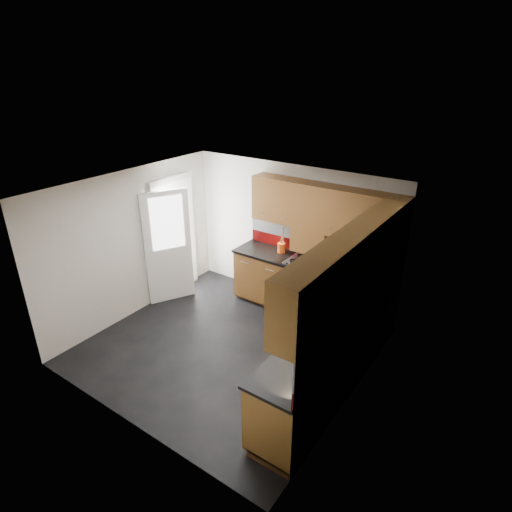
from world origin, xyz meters
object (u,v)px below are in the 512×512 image
Objects in this scene: toaster at (332,261)px; food_processor at (343,305)px; utensil_pot at (282,247)px; gas_hob at (305,262)px.

food_processor reaches higher than toaster.
toaster is (0.95, -0.04, -0.00)m from utensil_pot.
food_processor reaches higher than gas_hob.
utensil_pot is (-0.53, 0.13, 0.09)m from gas_hob.
toaster is (0.42, 0.08, 0.09)m from gas_hob.
gas_hob is 1.54m from food_processor.
toaster is at bearing 11.39° from gas_hob.
gas_hob is at bearing -13.68° from utensil_pot.
gas_hob is 1.23× the size of utensil_pot.
toaster reaches higher than gas_hob.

